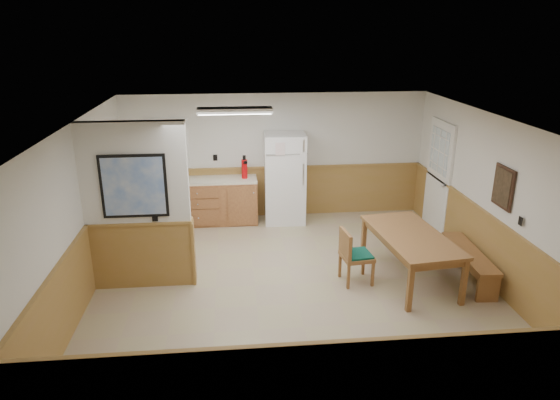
{
  "coord_description": "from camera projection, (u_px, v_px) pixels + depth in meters",
  "views": [
    {
      "loc": [
        -0.87,
        -6.72,
        3.72
      ],
      "look_at": [
        -0.16,
        0.4,
        1.22
      ],
      "focal_mm": 32.0,
      "sensor_mm": 36.0,
      "label": 1
    }
  ],
  "objects": [
    {
      "name": "ground",
      "position": [
        293.0,
        284.0,
        7.62
      ],
      "size": [
        6.0,
        6.0,
        0.0
      ],
      "primitive_type": "plane",
      "color": "tan",
      "rests_on": "ground"
    },
    {
      "name": "ceiling",
      "position": [
        295.0,
        121.0,
        6.79
      ],
      "size": [
        6.0,
        6.0,
        0.02
      ],
      "primitive_type": "cube",
      "color": "silver",
      "rests_on": "back_wall"
    },
    {
      "name": "back_wall",
      "position": [
        275.0,
        156.0,
        10.02
      ],
      "size": [
        6.0,
        0.02,
        2.5
      ],
      "primitive_type": "cube",
      "color": "white",
      "rests_on": "ground"
    },
    {
      "name": "right_wall",
      "position": [
        492.0,
        200.0,
        7.48
      ],
      "size": [
        0.02,
        6.0,
        2.5
      ],
      "primitive_type": "cube",
      "color": "white",
      "rests_on": "ground"
    },
    {
      "name": "left_wall",
      "position": [
        80.0,
        214.0,
        6.93
      ],
      "size": [
        0.02,
        6.0,
        2.5
      ],
      "primitive_type": "cube",
      "color": "white",
      "rests_on": "ground"
    },
    {
      "name": "wainscot_back",
      "position": [
        276.0,
        192.0,
        10.25
      ],
      "size": [
        6.0,
        0.04,
        1.0
      ],
      "primitive_type": "cube",
      "color": "#A07440",
      "rests_on": "ground"
    },
    {
      "name": "wainscot_right",
      "position": [
        484.0,
        246.0,
        7.73
      ],
      "size": [
        0.04,
        6.0,
        1.0
      ],
      "primitive_type": "cube",
      "color": "#A07440",
      "rests_on": "ground"
    },
    {
      "name": "wainscot_left",
      "position": [
        88.0,
        263.0,
        7.18
      ],
      "size": [
        0.04,
        6.0,
        1.0
      ],
      "primitive_type": "cube",
      "color": "#A07440",
      "rests_on": "ground"
    },
    {
      "name": "partition_wall",
      "position": [
        137.0,
        209.0,
        7.18
      ],
      "size": [
        1.5,
        0.2,
        2.5
      ],
      "color": "white",
      "rests_on": "ground"
    },
    {
      "name": "kitchen_counter",
      "position": [
        216.0,
        200.0,
        9.87
      ],
      "size": [
        2.2,
        0.61,
        1.0
      ],
      "color": "#A96E3C",
      "rests_on": "ground"
    },
    {
      "name": "exterior_door",
      "position": [
        438.0,
        177.0,
        9.33
      ],
      "size": [
        0.07,
        1.02,
        2.15
      ],
      "color": "white",
      "rests_on": "ground"
    },
    {
      "name": "kitchen_window",
      "position": [
        168.0,
        144.0,
        9.71
      ],
      "size": [
        0.8,
        0.04,
        1.0
      ],
      "color": "white",
      "rests_on": "back_wall"
    },
    {
      "name": "wall_painting",
      "position": [
        503.0,
        187.0,
        7.1
      ],
      "size": [
        0.04,
        0.5,
        0.6
      ],
      "color": "#331F14",
      "rests_on": "right_wall"
    },
    {
      "name": "fluorescent_fixture",
      "position": [
        235.0,
        110.0,
        7.96
      ],
      "size": [
        1.2,
        0.3,
        0.09
      ],
      "color": "white",
      "rests_on": "ceiling"
    },
    {
      "name": "refrigerator",
      "position": [
        285.0,
        178.0,
        9.81
      ],
      "size": [
        0.81,
        0.74,
        1.78
      ],
      "rotation": [
        0.0,
        0.0,
        -0.04
      ],
      "color": "white",
      "rests_on": "ground"
    },
    {
      "name": "dining_table",
      "position": [
        411.0,
        240.0,
        7.55
      ],
      "size": [
        1.12,
        1.94,
        0.75
      ],
      "rotation": [
        0.0,
        0.0,
        0.11
      ],
      "color": "#9F663A",
      "rests_on": "ground"
    },
    {
      "name": "dining_bench",
      "position": [
        469.0,
        258.0,
        7.69
      ],
      "size": [
        0.42,
        1.55,
        0.45
      ],
      "rotation": [
        0.0,
        0.0,
        -0.06
      ],
      "color": "#9F663A",
      "rests_on": "ground"
    },
    {
      "name": "dining_chair",
      "position": [
        351.0,
        253.0,
        7.51
      ],
      "size": [
        0.66,
        0.5,
        0.85
      ],
      "rotation": [
        0.0,
        0.0,
        0.12
      ],
      "color": "#9F663A",
      "rests_on": "ground"
    },
    {
      "name": "fire_extinguisher",
      "position": [
        244.0,
        168.0,
        9.71
      ],
      "size": [
        0.15,
        0.15,
        0.46
      ],
      "rotation": [
        0.0,
        0.0,
        -0.4
      ],
      "color": "red",
      "rests_on": "kitchen_counter"
    },
    {
      "name": "soap_bottle",
      "position": [
        169.0,
        175.0,
        9.6
      ],
      "size": [
        0.07,
        0.07,
        0.2
      ],
      "primitive_type": "cylinder",
      "rotation": [
        0.0,
        0.0,
        0.05
      ],
      "color": "green",
      "rests_on": "kitchen_counter"
    }
  ]
}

